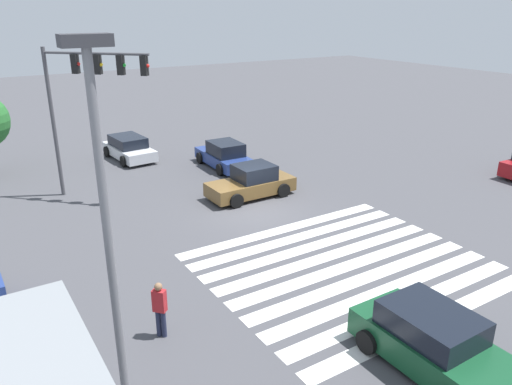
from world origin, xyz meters
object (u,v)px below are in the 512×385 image
traffic_signal_mast (85,88)px  car_1 (252,183)px  car_6 (224,156)px  car_5 (432,341)px  pedestrian (160,307)px  street_light_pole_a (107,231)px  car_0 (129,148)px

traffic_signal_mast → car_1: size_ratio=1.65×
traffic_signal_mast → car_6: bearing=52.9°
car_5 → pedestrian: (-5.36, 4.85, 0.20)m
car_1 → car_5: 13.17m
car_1 → street_light_pole_a: (-9.92, -11.21, 4.25)m
car_1 → car_5: bearing=78.5°
pedestrian → car_6: bearing=13.2°
car_0 → car_5: bearing=-3.7°
car_5 → street_light_pole_a: (-7.33, 1.70, 4.20)m
car_6 → street_light_pole_a: 20.00m
traffic_signal_mast → car_1: (6.44, -3.83, -4.58)m
traffic_signal_mast → car_0: bearing=102.9°
traffic_signal_mast → car_0: traffic_signal_mast is taller
car_0 → car_5: car_5 is taller
car_5 → car_6: bearing=167.7°
car_6 → street_light_pole_a: size_ratio=0.52×
traffic_signal_mast → car_6: (7.61, 1.05, -4.59)m
car_1 → car_0: bearing=-72.9°
traffic_signal_mast → car_6: size_ratio=1.62×
car_6 → car_5: bearing=169.9°
traffic_signal_mast → street_light_pole_a: 15.44m
car_6 → car_0: bearing=43.7°
car_0 → car_5: (0.33, -22.35, 0.08)m
traffic_signal_mast → car_5: size_ratio=1.68×
car_1 → street_light_pole_a: size_ratio=0.51×
car_1 → pedestrian: (-7.95, -8.06, 0.24)m
traffic_signal_mast → car_1: bearing=14.2°
car_1 → street_light_pole_a: bearing=48.4°
car_0 → car_6: bearing=37.3°
car_0 → street_light_pole_a: size_ratio=0.52×
car_1 → traffic_signal_mast: bearing=-30.9°
car_1 → street_light_pole_a: street_light_pole_a is taller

